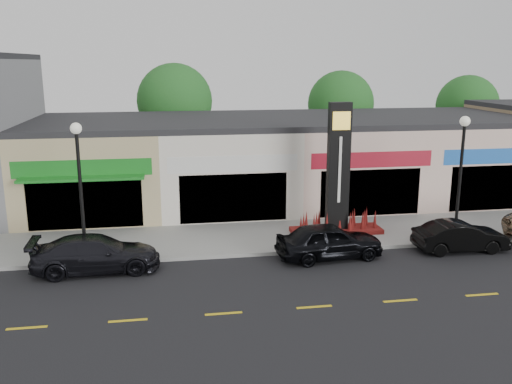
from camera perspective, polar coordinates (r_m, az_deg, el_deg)
ground at (r=20.98m, az=3.97°, el=-8.50°), size 120.00×120.00×0.00m
sidewalk at (r=24.95m, az=1.70°, el=-4.66°), size 52.00×4.30×0.15m
curb at (r=22.87m, az=2.77°, el=-6.39°), size 52.00×0.20×0.15m
shop_beige at (r=31.12m, az=-16.43°, el=2.85°), size 7.00×10.85×4.80m
shop_cream at (r=31.03m, az=-3.49°, el=3.35°), size 7.00×10.01×4.80m
shop_pink_w at (r=32.47m, az=8.91°, el=3.67°), size 7.00×10.01×4.80m
shop_pink_e at (r=35.27m, az=19.82°, el=3.80°), size 7.00×10.01×4.80m
tree_rear_west at (r=38.52m, az=-8.55°, el=9.43°), size 5.20×5.20×7.83m
tree_rear_mid at (r=40.53m, az=8.91°, el=9.14°), size 4.80×4.80×7.29m
tree_rear_east at (r=44.66m, az=21.33°, el=8.45°), size 4.60×4.60×6.94m
lamp_west_near at (r=22.14m, az=-18.06°, el=1.43°), size 0.44×0.44×5.47m
lamp_east_near at (r=25.21m, az=20.78°, el=2.62°), size 0.44×0.44×5.47m
pylon_sign at (r=24.95m, az=8.58°, el=0.43°), size 4.20×1.30×6.00m
car_dark_sedan at (r=21.78m, az=-16.50°, el=-6.25°), size 2.08×4.87×1.40m
car_black_sedan at (r=22.42m, az=7.72°, el=-5.11°), size 2.13×4.49×1.48m
car_black_conv at (r=24.66m, az=20.72°, el=-4.39°), size 1.45×3.95×1.29m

